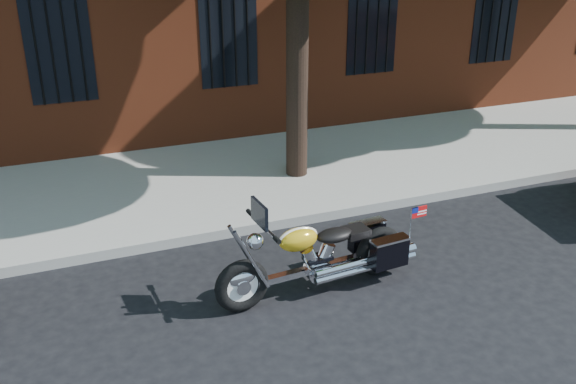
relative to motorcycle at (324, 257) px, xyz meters
name	(u,v)px	position (x,y,z in m)	size (l,w,h in m)	color
ground	(344,266)	(0.48, 0.41, -0.45)	(120.00, 120.00, 0.00)	black
curb	(304,218)	(0.48, 1.79, -0.38)	(40.00, 0.16, 0.15)	gray
sidewalk	(262,174)	(0.48, 3.67, -0.38)	(40.00, 3.60, 0.15)	gray
motorcycle	(324,257)	(0.00, 0.00, 0.00)	(2.68, 0.87, 1.34)	black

